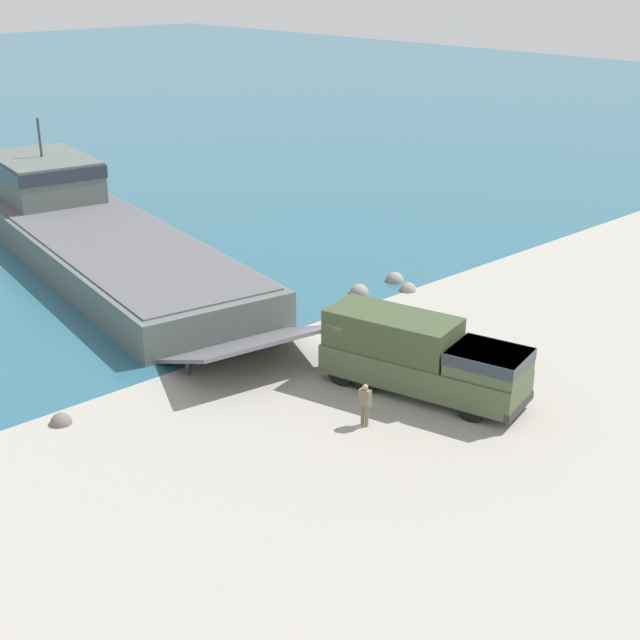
{
  "coord_description": "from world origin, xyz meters",
  "views": [
    {
      "loc": [
        -23.32,
        -24.4,
        15.88
      ],
      "look_at": [
        0.35,
        1.52,
        1.64
      ],
      "focal_mm": 50.0,
      "sensor_mm": 36.0,
      "label": 1
    }
  ],
  "objects": [
    {
      "name": "soldier_on_ramp",
      "position": [
        -2.67,
        -4.2,
        0.96
      ],
      "size": [
        0.31,
        0.47,
        1.67
      ],
      "rotation": [
        0.0,
        0.0,
        3.31
      ],
      "color": "#6B664C",
      "rests_on": "ground_plane"
    },
    {
      "name": "shoreline_rock_b",
      "position": [
        7.0,
        5.84,
        0.0
      ],
      "size": [
        0.99,
        0.99,
        0.99
      ],
      "primitive_type": "sphere",
      "color": "gray",
      "rests_on": "ground_plane"
    },
    {
      "name": "shoreline_rock_d",
      "position": [
        -10.84,
        3.45,
        0.0
      ],
      "size": [
        0.81,
        0.81,
        0.81
      ],
      "primitive_type": "sphere",
      "color": "#66605B",
      "rests_on": "ground_plane"
    },
    {
      "name": "shoreline_rock_c",
      "position": [
        9.17,
        4.43,
        0.0
      ],
      "size": [
        0.86,
        0.86,
        0.86
      ],
      "primitive_type": "sphere",
      "color": "gray",
      "rests_on": "ground_plane"
    },
    {
      "name": "ground_plane",
      "position": [
        0.0,
        0.0,
        0.0
      ],
      "size": [
        240.0,
        240.0,
        0.0
      ],
      "primitive_type": "plane",
      "color": "#9E998E"
    },
    {
      "name": "mooring_bollard",
      "position": [
        -4.96,
        3.78,
        0.4
      ],
      "size": [
        0.26,
        0.26,
        0.74
      ],
      "color": "#333338",
      "rests_on": "ground_plane"
    },
    {
      "name": "shoreline_rock_a",
      "position": [
        9.73,
        5.9,
        0.0
      ],
      "size": [
        0.98,
        0.98,
        0.98
      ],
      "primitive_type": "sphere",
      "color": "gray",
      "rests_on": "ground_plane"
    },
    {
      "name": "military_truck",
      "position": [
        0.84,
        -3.82,
        1.59
      ],
      "size": [
        4.48,
        8.53,
        3.06
      ],
      "rotation": [
        0.0,
        0.0,
        -1.31
      ],
      "color": "#475638",
      "rests_on": "ground_plane"
    },
    {
      "name": "landing_craft",
      "position": [
        0.18,
        21.19,
        1.55
      ],
      "size": [
        11.62,
        33.25,
        6.81
      ],
      "rotation": [
        0.0,
        0.0,
        -0.15
      ],
      "color": "#56605B",
      "rests_on": "ground_plane"
    }
  ]
}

